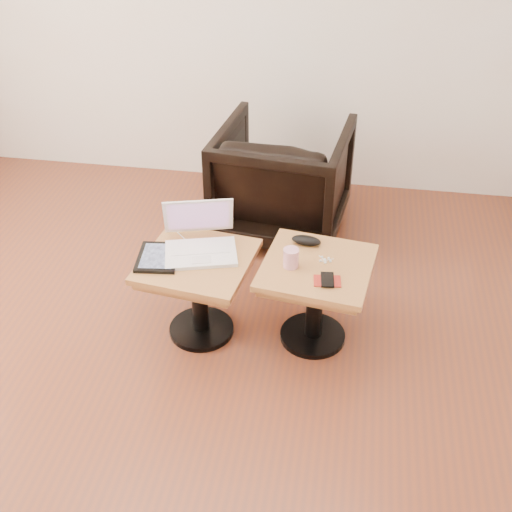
% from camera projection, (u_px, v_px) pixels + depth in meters
% --- Properties ---
extents(room_shell, '(4.52, 4.52, 2.71)m').
position_uv_depth(room_shell, '(147.00, 136.00, 2.35)').
color(room_shell, brown).
rests_on(room_shell, ground).
extents(side_table_left, '(0.60, 0.60, 0.48)m').
position_uv_depth(side_table_left, '(198.00, 278.00, 3.28)').
color(side_table_left, black).
rests_on(side_table_left, ground).
extents(side_table_right, '(0.60, 0.60, 0.48)m').
position_uv_depth(side_table_right, '(316.00, 284.00, 3.24)').
color(side_table_right, black).
rests_on(side_table_right, ground).
extents(laptop, '(0.43, 0.42, 0.24)m').
position_uv_depth(laptop, '(200.00, 241.00, 3.25)').
color(laptop, white).
rests_on(laptop, side_table_left).
extents(tablet, '(0.23, 0.28, 0.02)m').
position_uv_depth(tablet, '(158.00, 257.00, 3.20)').
color(tablet, black).
rests_on(tablet, side_table_left).
extents(charging_adapter, '(0.04, 0.04, 0.02)m').
position_uv_depth(charging_adapter, '(174.00, 228.00, 3.42)').
color(charging_adapter, white).
rests_on(charging_adapter, side_table_left).
extents(glasses_case, '(0.16, 0.09, 0.05)m').
position_uv_depth(glasses_case, '(306.00, 240.00, 3.30)').
color(glasses_case, black).
rests_on(glasses_case, side_table_right).
extents(striped_cup, '(0.09, 0.09, 0.10)m').
position_uv_depth(striped_cup, '(291.00, 258.00, 3.13)').
color(striped_cup, '#BE3D6B').
rests_on(striped_cup, side_table_right).
extents(earbuds_tangle, '(0.07, 0.06, 0.01)m').
position_uv_depth(earbuds_tangle, '(325.00, 260.00, 3.19)').
color(earbuds_tangle, white).
rests_on(earbuds_tangle, side_table_right).
extents(phone_on_sleeve, '(0.14, 0.12, 0.02)m').
position_uv_depth(phone_on_sleeve, '(327.00, 280.00, 3.05)').
color(phone_on_sleeve, '#9B0F06').
rests_on(phone_on_sleeve, side_table_right).
extents(armchair, '(0.88, 0.90, 0.74)m').
position_uv_depth(armchair, '(283.00, 180.00, 4.12)').
color(armchair, black).
rests_on(armchair, ground).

